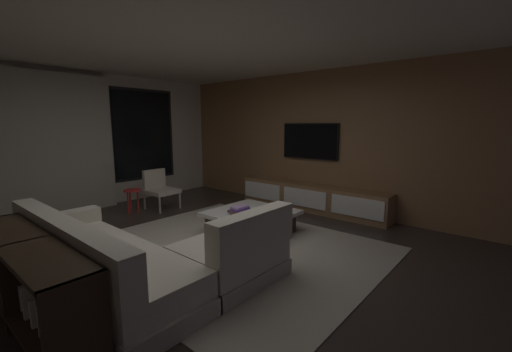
# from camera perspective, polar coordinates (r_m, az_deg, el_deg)

# --- Properties ---
(floor) EXTENTS (9.20, 9.20, 0.00)m
(floor) POSITION_cam_1_polar(r_m,az_deg,el_deg) (4.33, -8.96, -13.71)
(floor) COLOR #332B26
(back_wall_with_window) EXTENTS (6.60, 0.30, 2.70)m
(back_wall_with_window) POSITION_cam_1_polar(r_m,az_deg,el_deg) (7.13, -29.05, 5.37)
(back_wall_with_window) COLOR beige
(back_wall_with_window) RESTS_ON floor
(media_wall) EXTENTS (0.12, 7.80, 2.70)m
(media_wall) POSITION_cam_1_polar(r_m,az_deg,el_deg) (6.41, 12.02, 6.08)
(media_wall) COLOR #8E6642
(media_wall) RESTS_ON floor
(ceiling) EXTENTS (8.20, 8.20, 0.00)m
(ceiling) POSITION_cam_1_polar(r_m,az_deg,el_deg) (4.12, -9.98, 23.44)
(ceiling) COLOR beige
(area_rug) EXTENTS (3.20, 3.80, 0.01)m
(area_rug) POSITION_cam_1_polar(r_m,az_deg,el_deg) (4.48, -4.62, -12.75)
(area_rug) COLOR #ADA391
(area_rug) RESTS_ON floor
(sectional_couch) EXTENTS (1.98, 2.50, 0.82)m
(sectional_couch) POSITION_cam_1_polar(r_m,az_deg,el_deg) (3.60, -20.22, -14.08)
(sectional_couch) COLOR #B1A997
(sectional_couch) RESTS_ON floor
(coffee_table) EXTENTS (1.16, 1.16, 0.36)m
(coffee_table) POSITION_cam_1_polar(r_m,az_deg,el_deg) (4.97, -0.88, -8.22)
(coffee_table) COLOR #322418
(coffee_table) RESTS_ON floor
(book_stack_on_coffee_table) EXTENTS (0.29, 0.22, 0.11)m
(book_stack_on_coffee_table) POSITION_cam_1_polar(r_m,az_deg,el_deg) (4.80, -2.93, -6.07)
(book_stack_on_coffee_table) COLOR #6CA63A
(book_stack_on_coffee_table) RESTS_ON coffee_table
(accent_chair_near_window) EXTENTS (0.56, 0.58, 0.78)m
(accent_chair_near_window) POSITION_cam_1_polar(r_m,az_deg,el_deg) (6.68, -16.94, -1.91)
(accent_chair_near_window) COLOR #B2ADA0
(accent_chair_near_window) RESTS_ON floor
(side_stool) EXTENTS (0.32, 0.32, 0.46)m
(side_stool) POSITION_cam_1_polar(r_m,az_deg,el_deg) (6.48, -21.25, -3.02)
(side_stool) COLOR red
(side_stool) RESTS_ON floor
(media_console) EXTENTS (0.46, 3.10, 0.52)m
(media_console) POSITION_cam_1_polar(r_m,az_deg,el_deg) (6.34, 10.03, -3.92)
(media_console) COLOR #8E6642
(media_console) RESTS_ON floor
(mounted_tv) EXTENTS (0.05, 1.23, 0.71)m
(mounted_tv) POSITION_cam_1_polar(r_m,az_deg,el_deg) (6.44, 9.59, 6.16)
(mounted_tv) COLOR black
(console_table_behind_couch) EXTENTS (0.40, 2.10, 0.74)m
(console_table_behind_couch) POSITION_cam_1_polar(r_m,az_deg,el_deg) (3.37, -35.58, -14.61)
(console_table_behind_couch) COLOR #322418
(console_table_behind_couch) RESTS_ON floor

